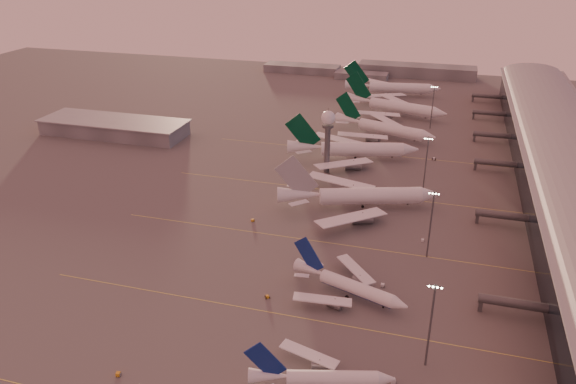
# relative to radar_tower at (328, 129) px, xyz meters

# --- Properties ---
(ground) EXTENTS (700.00, 700.00, 0.00)m
(ground) POSITION_rel_radar_tower_xyz_m (-5.00, -120.00, -20.95)
(ground) COLOR #5F5D5C
(ground) RESTS_ON ground
(taxiway_markings) EXTENTS (180.00, 185.25, 0.02)m
(taxiway_markings) POSITION_rel_radar_tower_xyz_m (25.00, -64.00, -20.94)
(taxiway_markings) COLOR #EBDF53
(taxiway_markings) RESTS_ON ground
(terminal) EXTENTS (57.00, 362.00, 23.04)m
(terminal) POSITION_rel_radar_tower_xyz_m (102.88, -9.91, -10.43)
(terminal) COLOR black
(terminal) RESTS_ON ground
(hangar) EXTENTS (82.00, 27.00, 8.50)m
(hangar) POSITION_rel_radar_tower_xyz_m (-125.00, 20.00, -16.63)
(hangar) COLOR slate
(hangar) RESTS_ON ground
(radar_tower) EXTENTS (6.40, 6.40, 31.10)m
(radar_tower) POSITION_rel_radar_tower_xyz_m (0.00, 0.00, 0.00)
(radar_tower) COLOR #505357
(radar_tower) RESTS_ON ground
(mast_a) EXTENTS (3.60, 0.56, 25.00)m
(mast_a) POSITION_rel_radar_tower_xyz_m (53.00, -120.00, -7.21)
(mast_a) COLOR #505357
(mast_a) RESTS_ON ground
(mast_b) EXTENTS (3.60, 0.56, 25.00)m
(mast_b) POSITION_rel_radar_tower_xyz_m (50.00, -65.00, -7.21)
(mast_b) COLOR #505357
(mast_b) RESTS_ON ground
(mast_c) EXTENTS (3.60, 0.56, 25.00)m
(mast_c) POSITION_rel_radar_tower_xyz_m (45.00, -10.00, -7.21)
(mast_c) COLOR #505357
(mast_c) RESTS_ON ground
(mast_d) EXTENTS (3.60, 0.56, 25.00)m
(mast_d) POSITION_rel_radar_tower_xyz_m (43.00, 80.00, -7.21)
(mast_d) COLOR #505357
(mast_d) RESTS_ON ground
(distant_horizon) EXTENTS (165.00, 37.50, 9.00)m
(distant_horizon) POSITION_rel_radar_tower_xyz_m (-2.38, 205.14, -17.06)
(distant_horizon) COLOR slate
(distant_horizon) RESTS_ON ground
(narrowbody_near) EXTENTS (35.87, 28.25, 14.31)m
(narrowbody_near) POSITION_rel_radar_tower_xyz_m (29.08, -135.90, -18.05)
(narrowbody_near) COLOR white
(narrowbody_near) RESTS_ON ground
(narrowbody_mid) EXTENTS (38.35, 30.07, 15.58)m
(narrowbody_mid) POSITION_rel_radar_tower_xyz_m (28.20, -95.38, -17.79)
(narrowbody_mid) COLOR white
(narrowbody_mid) RESTS_ON ground
(widebody_white) EXTENTS (64.76, 51.08, 23.59)m
(widebody_white) POSITION_rel_radar_tower_xyz_m (21.20, -34.12, -16.86)
(widebody_white) COLOR white
(widebody_white) RESTS_ON ground
(greentail_a) EXTENTS (64.23, 51.25, 23.78)m
(greentail_a) POSITION_rel_radar_tower_xyz_m (9.06, 18.67, -16.75)
(greentail_a) COLOR white
(greentail_a) RESTS_ON ground
(greentail_b) EXTENTS (58.18, 46.24, 21.90)m
(greentail_b) POSITION_rel_radar_tower_xyz_m (19.33, 57.28, -17.08)
(greentail_b) COLOR white
(greentail_b) RESTS_ON ground
(greentail_c) EXTENTS (64.61, 51.48, 24.05)m
(greentail_c) POSITION_rel_radar_tower_xyz_m (20.47, 99.90, -16.70)
(greentail_c) COLOR white
(greentail_c) RESTS_ON ground
(greentail_d) EXTENTS (65.79, 52.75, 24.02)m
(greentail_d) POSITION_rel_radar_tower_xyz_m (13.71, 146.08, -16.71)
(greentail_d) COLOR white
(greentail_d) RESTS_ON ground
(gsv_truck_a) EXTENTS (5.83, 3.19, 2.23)m
(gsv_truck_a) POSITION_rel_radar_tower_xyz_m (-20.78, -145.64, -19.81)
(gsv_truck_a) COLOR orange
(gsv_truck_a) RESTS_ON ground
(gsv_catering_a) EXTENTS (6.23, 4.31, 4.69)m
(gsv_catering_a) POSITION_rel_radar_tower_xyz_m (45.90, -128.69, -18.61)
(gsv_catering_a) COLOR white
(gsv_catering_a) RESTS_ON ground
(gsv_tug_mid) EXTENTS (3.32, 3.61, 0.89)m
(gsv_tug_mid) POSITION_rel_radar_tower_xyz_m (4.59, -103.47, -20.49)
(gsv_tug_mid) COLOR orange
(gsv_tug_mid) RESTS_ON ground
(gsv_truck_b) EXTENTS (5.80, 2.25, 2.34)m
(gsv_truck_b) POSITION_rel_radar_tower_xyz_m (38.18, -87.62, -19.76)
(gsv_truck_b) COLOR white
(gsv_truck_b) RESTS_ON ground
(gsv_truck_c) EXTENTS (4.70, 5.29, 2.12)m
(gsv_truck_c) POSITION_rel_radar_tower_xyz_m (-16.32, -56.70, -19.87)
(gsv_truck_c) COLOR orange
(gsv_truck_c) RESTS_ON ground
(gsv_catering_b) EXTENTS (4.78, 2.68, 3.72)m
(gsv_catering_b) POSITION_rel_radar_tower_xyz_m (48.08, -54.49, -19.09)
(gsv_catering_b) COLOR white
(gsv_catering_b) RESTS_ON ground
(gsv_tug_far) EXTENTS (4.52, 4.54, 1.14)m
(gsv_tug_far) POSITION_rel_radar_tower_xyz_m (16.84, -16.10, -20.36)
(gsv_tug_far) COLOR white
(gsv_tug_far) RESTS_ON ground
(gsv_truck_d) EXTENTS (2.21, 5.35, 2.12)m
(gsv_truck_d) POSITION_rel_radar_tower_xyz_m (-18.58, 5.11, -19.87)
(gsv_truck_d) COLOR white
(gsv_truck_d) RESTS_ON ground
(gsv_tug_hangar) EXTENTS (4.00, 2.43, 1.13)m
(gsv_tug_hangar) POSITION_rel_radar_tower_xyz_m (47.65, 29.73, -20.37)
(gsv_tug_hangar) COLOR white
(gsv_tug_hangar) RESTS_ON ground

